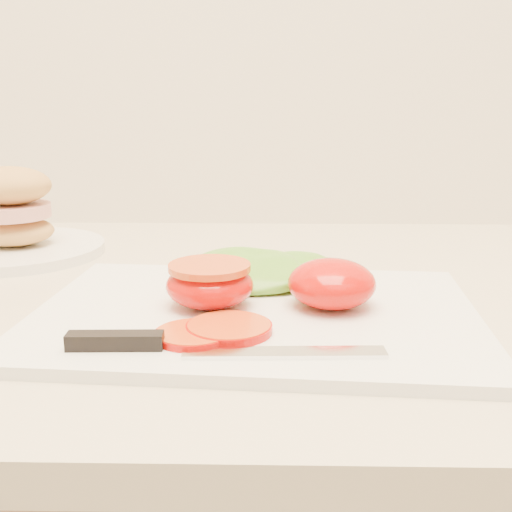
{
  "coord_description": "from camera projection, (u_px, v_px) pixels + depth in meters",
  "views": [
    {
      "loc": [
        -0.52,
        1.05,
        1.12
      ],
      "look_at": [
        -0.53,
        1.58,
        0.99
      ],
      "focal_mm": 45.0,
      "sensor_mm": 36.0,
      "label": 1
    }
  ],
  "objects": [
    {
      "name": "lettuce_leaf_1",
      "position": [
        296.0,
        271.0,
        0.63
      ],
      "size": [
        0.13,
        0.12,
        0.02
      ],
      "primitive_type": "ellipsoid",
      "rotation": [
        0.0,
        0.0,
        0.48
      ],
      "color": "#69AA2D",
      "rests_on": "cutting_board"
    },
    {
      "name": "sandwich_plate",
      "position": [
        12.0,
        224.0,
        0.78
      ],
      "size": [
        0.22,
        0.22,
        0.11
      ],
      "rotation": [
        0.0,
        0.0,
        0.42
      ],
      "color": "white",
      "rests_on": "counter"
    },
    {
      "name": "tomato_half_cut",
      "position": [
        210.0,
        283.0,
        0.56
      ],
      "size": [
        0.08,
        0.08,
        0.04
      ],
      "color": "red",
      "rests_on": "cutting_board"
    },
    {
      "name": "lettuce_leaf_0",
      "position": [
        247.0,
        270.0,
        0.63
      ],
      "size": [
        0.16,
        0.14,
        0.03
      ],
      "primitive_type": "ellipsoid",
      "rotation": [
        0.0,
        0.0,
        -0.41
      ],
      "color": "#69AA2D",
      "rests_on": "cutting_board"
    },
    {
      "name": "cutting_board",
      "position": [
        256.0,
        315.0,
        0.56
      ],
      "size": [
        0.4,
        0.3,
        0.01
      ],
      "primitive_type": "cube",
      "rotation": [
        0.0,
        0.0,
        -0.07
      ],
      "color": "white",
      "rests_on": "counter"
    },
    {
      "name": "tomato_slice_0",
      "position": [
        229.0,
        328.0,
        0.5
      ],
      "size": [
        0.07,
        0.07,
        0.01
      ],
      "primitive_type": "cylinder",
      "color": "#D5601C",
      "rests_on": "cutting_board"
    },
    {
      "name": "knife",
      "position": [
        181.0,
        345.0,
        0.46
      ],
      "size": [
        0.23,
        0.03,
        0.01
      ],
      "rotation": [
        0.0,
        0.0,
        0.04
      ],
      "color": "silver",
      "rests_on": "cutting_board"
    },
    {
      "name": "tomato_slice_1",
      "position": [
        193.0,
        335.0,
        0.49
      ],
      "size": [
        0.06,
        0.06,
        0.01
      ],
      "primitive_type": "cylinder",
      "color": "#D5601C",
      "rests_on": "cutting_board"
    },
    {
      "name": "tomato_half_dome",
      "position": [
        332.0,
        283.0,
        0.56
      ],
      "size": [
        0.08,
        0.08,
        0.04
      ],
      "primitive_type": "ellipsoid",
      "color": "red",
      "rests_on": "cutting_board"
    }
  ]
}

